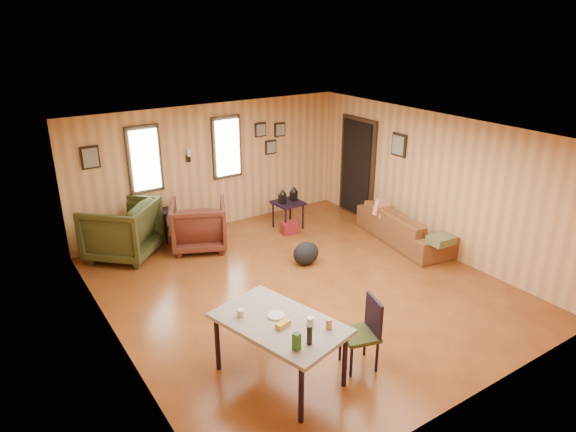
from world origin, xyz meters
The scene contains 11 objects.
room centered at (0.17, 0.27, 1.21)m, with size 5.54×6.04×2.44m.
sofa centered at (2.57, 0.38, 0.40)m, with size 2.07×0.60×0.81m, color brown.
recliner_brown centered at (-0.69, 2.21, 0.48)m, with size 0.93×0.87×0.95m, color #4F2217.
recliner_green centered at (-1.94, 2.61, 0.54)m, with size 1.05×0.99×1.08m, color #333819.
end_table centered at (-1.27, 2.98, 0.41)m, with size 0.74×0.72×0.74m.
side_table centered at (1.13, 2.10, 0.57)m, with size 0.54×0.54×0.83m.
cooler centered at (1.00, 1.86, 0.11)m, with size 0.34×0.26×0.23m.
backpack centered at (0.51, 0.62, 0.20)m, with size 0.46×0.35×0.40m.
sofa_pillows centered at (2.33, 0.02, 0.50)m, with size 0.46×1.71×0.35m.
dining_table centered at (-1.41, -1.58, 0.68)m, with size 1.23×1.65×0.97m.
dining_chair centered at (-0.46, -1.92, 0.50)m, with size 0.50×0.50×0.89m.
Camera 1 is at (-4.01, -5.65, 3.90)m, focal length 32.00 mm.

